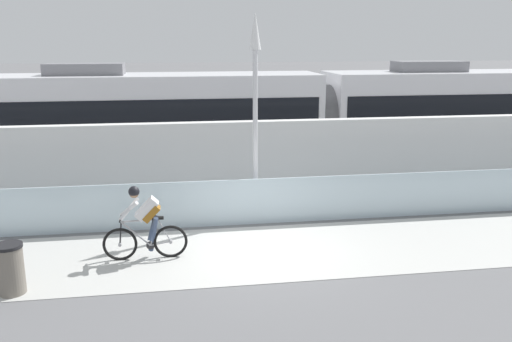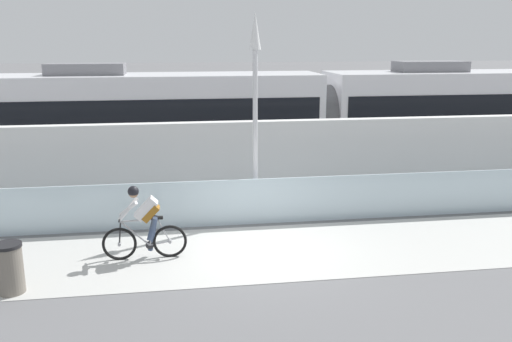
{
  "view_description": "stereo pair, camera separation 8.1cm",
  "coord_description": "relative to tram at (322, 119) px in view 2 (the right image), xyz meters",
  "views": [
    {
      "loc": [
        -1.75,
        -10.84,
        4.54
      ],
      "look_at": [
        0.3,
        2.35,
        1.25
      ],
      "focal_mm": 37.59,
      "sensor_mm": 36.0,
      "label": 1
    },
    {
      "loc": [
        -1.67,
        -10.86,
        4.54
      ],
      "look_at": [
        0.3,
        2.35,
        1.25
      ],
      "focal_mm": 37.59,
      "sensor_mm": 36.0,
      "label": 2
    }
  ],
  "objects": [
    {
      "name": "ground_plane",
      "position": [
        -3.28,
        -6.85,
        -1.89
      ],
      "size": [
        200.0,
        200.0,
        0.0
      ],
      "primitive_type": "plane",
      "color": "slate"
    },
    {
      "name": "bike_path_deck",
      "position": [
        -3.28,
        -6.85,
        -1.89
      ],
      "size": [
        32.0,
        3.2,
        0.01
      ],
      "primitive_type": "cube",
      "color": "beige",
      "rests_on": "ground"
    },
    {
      "name": "glass_parapet",
      "position": [
        -3.28,
        -5.0,
        -1.31
      ],
      "size": [
        32.0,
        0.05,
        1.17
      ],
      "primitive_type": "cube",
      "color": "silver",
      "rests_on": "ground"
    },
    {
      "name": "concrete_barrier_wall",
      "position": [
        -3.28,
        -3.2,
        -0.72
      ],
      "size": [
        32.0,
        0.36,
        2.35
      ],
      "primitive_type": "cube",
      "color": "silver",
      "rests_on": "ground"
    },
    {
      "name": "tram_rail_near",
      "position": [
        -3.28,
        -0.72,
        -1.89
      ],
      "size": [
        32.0,
        0.08,
        0.01
      ],
      "primitive_type": "cube",
      "color": "#595654",
      "rests_on": "ground"
    },
    {
      "name": "tram_rail_far",
      "position": [
        -3.28,
        0.72,
        -1.89
      ],
      "size": [
        32.0,
        0.08,
        0.01
      ],
      "primitive_type": "cube",
      "color": "#595654",
      "rests_on": "ground"
    },
    {
      "name": "tram",
      "position": [
        0.0,
        0.0,
        0.0
      ],
      "size": [
        22.56,
        2.54,
        3.81
      ],
      "color": "silver",
      "rests_on": "ground"
    },
    {
      "name": "cyclist_on_bike",
      "position": [
        -5.7,
        -6.85,
        -1.11
      ],
      "size": [
        1.77,
        0.58,
        1.61
      ],
      "color": "black",
      "rests_on": "ground"
    },
    {
      "name": "lamp_post_antenna",
      "position": [
        -3.03,
        -4.7,
        1.4
      ],
      "size": [
        0.28,
        0.28,
        5.2
      ],
      "color": "gray",
      "rests_on": "ground"
    },
    {
      "name": "trash_bin",
      "position": [
        -8.06,
        -8.1,
        -1.41
      ],
      "size": [
        0.51,
        0.51,
        0.96
      ],
      "color": "slate",
      "rests_on": "ground"
    }
  ]
}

